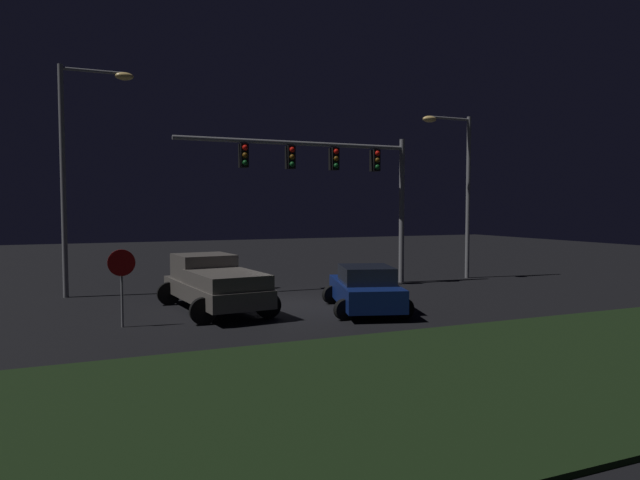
{
  "coord_description": "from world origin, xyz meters",
  "views": [
    {
      "loc": [
        -7.05,
        -18.98,
        3.41
      ],
      "look_at": [
        1.41,
        0.69,
        2.2
      ],
      "focal_mm": 32.01,
      "sensor_mm": 36.0,
      "label": 1
    }
  ],
  "objects_px": {
    "street_lamp_right": "(459,176)",
    "stop_sign": "(122,273)",
    "traffic_signal_gantry": "(335,170)",
    "car_sedan": "(365,289)",
    "pickup_truck": "(213,280)",
    "street_lamp_left": "(77,153)"
  },
  "relations": [
    {
      "from": "pickup_truck",
      "to": "stop_sign",
      "type": "xyz_separation_m",
      "value": [
        -2.99,
        -1.65,
        0.56
      ]
    },
    {
      "from": "pickup_truck",
      "to": "street_lamp_right",
      "type": "distance_m",
      "value": 13.89
    },
    {
      "from": "car_sedan",
      "to": "stop_sign",
      "type": "bearing_deg",
      "value": 103.29
    },
    {
      "from": "traffic_signal_gantry",
      "to": "stop_sign",
      "type": "distance_m",
      "value": 11.13
    },
    {
      "from": "street_lamp_right",
      "to": "stop_sign",
      "type": "relative_size",
      "value": 3.48
    },
    {
      "from": "pickup_truck",
      "to": "car_sedan",
      "type": "distance_m",
      "value": 5.04
    },
    {
      "from": "pickup_truck",
      "to": "traffic_signal_gantry",
      "type": "height_order",
      "value": "traffic_signal_gantry"
    },
    {
      "from": "street_lamp_right",
      "to": "car_sedan",
      "type": "bearing_deg",
      "value": -143.83
    },
    {
      "from": "street_lamp_right",
      "to": "stop_sign",
      "type": "height_order",
      "value": "street_lamp_right"
    },
    {
      "from": "car_sedan",
      "to": "traffic_signal_gantry",
      "type": "bearing_deg",
      "value": 1.74
    },
    {
      "from": "traffic_signal_gantry",
      "to": "pickup_truck",
      "type": "bearing_deg",
      "value": -149.02
    },
    {
      "from": "stop_sign",
      "to": "traffic_signal_gantry",
      "type": "bearing_deg",
      "value": 30.29
    },
    {
      "from": "stop_sign",
      "to": "street_lamp_right",
      "type": "bearing_deg",
      "value": 19.28
    },
    {
      "from": "street_lamp_right",
      "to": "stop_sign",
      "type": "distance_m",
      "value": 17.01
    },
    {
      "from": "street_lamp_left",
      "to": "stop_sign",
      "type": "height_order",
      "value": "street_lamp_left"
    },
    {
      "from": "pickup_truck",
      "to": "car_sedan",
      "type": "xyz_separation_m",
      "value": [
        4.57,
        -2.12,
        -0.26
      ]
    },
    {
      "from": "pickup_truck",
      "to": "street_lamp_left",
      "type": "bearing_deg",
      "value": 33.17
    },
    {
      "from": "pickup_truck",
      "to": "street_lamp_left",
      "type": "relative_size",
      "value": 0.64
    },
    {
      "from": "pickup_truck",
      "to": "traffic_signal_gantry",
      "type": "bearing_deg",
      "value": -65.06
    },
    {
      "from": "street_lamp_right",
      "to": "stop_sign",
      "type": "bearing_deg",
      "value": -160.72
    },
    {
      "from": "street_lamp_left",
      "to": "street_lamp_right",
      "type": "relative_size",
      "value": 1.13
    },
    {
      "from": "street_lamp_right",
      "to": "traffic_signal_gantry",
      "type": "bearing_deg",
      "value": -178.51
    }
  ]
}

